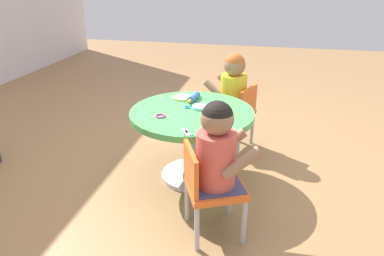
{
  "coord_description": "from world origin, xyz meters",
  "views": [
    {
      "loc": [
        -2.14,
        -0.48,
        1.37
      ],
      "look_at": [
        0.0,
        0.0,
        0.38
      ],
      "focal_mm": 32.82,
      "sensor_mm": 36.0,
      "label": 1
    }
  ],
  "objects_px": {
    "craft_table": "(192,128)",
    "rolling_pin": "(194,97)",
    "craft_scissors": "(188,134)",
    "child_chair_left": "(209,186)",
    "child_chair_right": "(236,113)",
    "seated_child_right": "(233,86)",
    "seated_child_left": "(217,148)"
  },
  "relations": [
    {
      "from": "craft_table",
      "to": "child_chair_right",
      "type": "height_order",
      "value": "child_chair_right"
    },
    {
      "from": "rolling_pin",
      "to": "craft_scissors",
      "type": "relative_size",
      "value": 1.62
    },
    {
      "from": "rolling_pin",
      "to": "child_chair_left",
      "type": "bearing_deg",
      "value": -161.58
    },
    {
      "from": "child_chair_left",
      "to": "craft_scissors",
      "type": "xyz_separation_m",
      "value": [
        0.18,
        0.16,
        0.21
      ]
    },
    {
      "from": "child_chair_left",
      "to": "child_chair_right",
      "type": "height_order",
      "value": "same"
    },
    {
      "from": "child_chair_left",
      "to": "craft_table",
      "type": "bearing_deg",
      "value": 21.46
    },
    {
      "from": "child_chair_left",
      "to": "seated_child_right",
      "type": "distance_m",
      "value": 1.14
    },
    {
      "from": "child_chair_left",
      "to": "seated_child_left",
      "type": "bearing_deg",
      "value": -65.22
    },
    {
      "from": "seated_child_left",
      "to": "child_chair_right",
      "type": "relative_size",
      "value": 0.95
    },
    {
      "from": "child_chair_right",
      "to": "craft_scissors",
      "type": "bearing_deg",
      "value": 168.5
    },
    {
      "from": "craft_table",
      "to": "child_chair_right",
      "type": "bearing_deg",
      "value": -24.38
    },
    {
      "from": "child_chair_right",
      "to": "seated_child_right",
      "type": "xyz_separation_m",
      "value": [
        0.01,
        0.04,
        0.23
      ]
    },
    {
      "from": "seated_child_left",
      "to": "rolling_pin",
      "type": "relative_size",
      "value": 2.21
    },
    {
      "from": "child_chair_right",
      "to": "seated_child_right",
      "type": "distance_m",
      "value": 0.23
    },
    {
      "from": "seated_child_left",
      "to": "seated_child_right",
      "type": "height_order",
      "value": "same"
    },
    {
      "from": "child_chair_right",
      "to": "craft_scissors",
      "type": "xyz_separation_m",
      "value": [
        -0.92,
        0.19,
        0.21
      ]
    },
    {
      "from": "child_chair_left",
      "to": "rolling_pin",
      "type": "height_order",
      "value": "rolling_pin"
    },
    {
      "from": "seated_child_left",
      "to": "rolling_pin",
      "type": "distance_m",
      "value": 0.79
    },
    {
      "from": "seated_child_right",
      "to": "craft_scissors",
      "type": "height_order",
      "value": "seated_child_right"
    },
    {
      "from": "craft_scissors",
      "to": "child_chair_left",
      "type": "bearing_deg",
      "value": -138.46
    },
    {
      "from": "seated_child_right",
      "to": "rolling_pin",
      "type": "bearing_deg",
      "value": 146.41
    },
    {
      "from": "craft_table",
      "to": "child_chair_left",
      "type": "height_order",
      "value": "child_chair_left"
    },
    {
      "from": "craft_table",
      "to": "rolling_pin",
      "type": "distance_m",
      "value": 0.25
    },
    {
      "from": "child_chair_right",
      "to": "rolling_pin",
      "type": "height_order",
      "value": "rolling_pin"
    },
    {
      "from": "seated_child_right",
      "to": "seated_child_left",
      "type": "bearing_deg",
      "value": -177.64
    },
    {
      "from": "seated_child_right",
      "to": "craft_table",
      "type": "bearing_deg",
      "value": 159.44
    },
    {
      "from": "craft_table",
      "to": "craft_scissors",
      "type": "height_order",
      "value": "craft_scissors"
    },
    {
      "from": "child_chair_right",
      "to": "seated_child_right",
      "type": "height_order",
      "value": "seated_child_right"
    },
    {
      "from": "seated_child_left",
      "to": "craft_scissors",
      "type": "xyz_separation_m",
      "value": [
        0.16,
        0.2,
        -0.02
      ]
    },
    {
      "from": "child_chair_right",
      "to": "rolling_pin",
      "type": "xyz_separation_m",
      "value": [
        -0.35,
        0.28,
        0.23
      ]
    },
    {
      "from": "child_chair_right",
      "to": "rolling_pin",
      "type": "distance_m",
      "value": 0.5
    },
    {
      "from": "craft_scissors",
      "to": "craft_table",
      "type": "bearing_deg",
      "value": 8.96
    }
  ]
}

